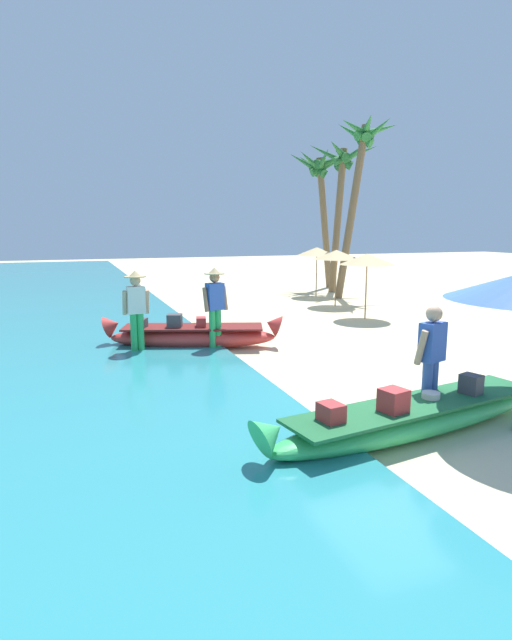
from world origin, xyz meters
TOP-DOWN VIEW (x-y plane):
  - ground_plane at (0.00, 0.00)m, footprint 80.00×80.00m
  - boat_green_foreground at (-0.82, -1.34)m, footprint 4.85×1.44m
  - boat_red_midground at (-2.41, 4.43)m, footprint 3.91×1.93m
  - person_vendor_hatted at (-2.02, 3.97)m, footprint 0.58×0.44m
  - person_tourist_customer at (-0.34, -0.95)m, footprint 0.58×0.36m
  - person_vendor_assistant at (-3.63, 4.24)m, footprint 0.56×0.44m
  - parasol_row_0 at (3.22, 6.36)m, footprint 1.60×1.60m
  - parasol_row_1 at (3.66, 8.96)m, footprint 1.60×1.60m
  - parasol_row_2 at (4.16, 11.41)m, footprint 1.60×1.60m
  - palm_tree_tall_inland at (5.75, 12.44)m, footprint 2.86×2.82m
  - palm_tree_leaning_seaward at (5.53, 10.63)m, footprint 2.59×2.54m
  - palm_tree_mid_cluster at (5.59, 13.97)m, footprint 2.78×2.73m

SIDE VIEW (x-z plane):
  - ground_plane at x=0.00m, z-range 0.00..0.00m
  - boat_green_foreground at x=-0.82m, z-range -0.11..0.61m
  - boat_red_midground at x=-2.41m, z-range -0.11..0.69m
  - person_tourist_customer at x=-0.34m, z-range 0.10..1.71m
  - person_vendor_assistant at x=-3.63m, z-range 0.14..1.92m
  - person_vendor_hatted at x=-2.02m, z-range 0.15..1.96m
  - parasol_row_0 at x=3.22m, z-range 0.79..2.70m
  - parasol_row_1 at x=3.66m, z-range 0.79..2.70m
  - parasol_row_2 at x=4.16m, z-range 0.79..2.70m
  - palm_tree_mid_cluster at x=5.59m, z-range 1.87..7.81m
  - palm_tree_tall_inland at x=5.75m, z-range 1.78..7.90m
  - palm_tree_leaning_seaward at x=5.53m, z-range 1.97..8.64m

